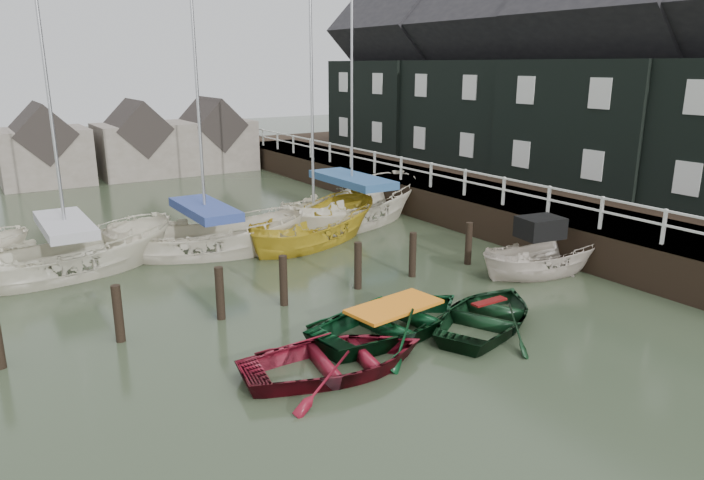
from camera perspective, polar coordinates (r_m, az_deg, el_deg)
ground at (r=15.44m, az=2.94°, el=-8.47°), size 120.00×120.00×0.00m
pier at (r=28.36m, az=6.81°, el=4.19°), size 3.04×32.00×2.70m
land_strip at (r=32.24m, az=14.41°, el=3.90°), size 14.00×38.00×1.50m
quay_houses at (r=30.72m, az=17.00°, el=13.86°), size 6.52×28.14×10.01m
mooring_pilings at (r=17.10m, az=-5.97°, el=-4.27°), size 13.72×0.22×1.80m
far_sheds at (r=38.76m, az=-19.12°, el=8.24°), size 14.00×4.08×4.39m
rowboat_red at (r=13.65m, az=-1.42°, el=-11.86°), size 4.51×3.55×0.85m
rowboat_green at (r=15.50m, az=3.83°, el=-8.39°), size 4.89×3.78×0.93m
rowboat_dkgreen at (r=16.22m, az=12.24°, el=-7.59°), size 4.90×4.35×0.84m
motorboat at (r=20.51m, az=16.84°, el=-2.66°), size 4.59×2.35×2.61m
sailboat_a at (r=21.57m, az=-24.19°, el=-2.58°), size 7.04×3.45×11.97m
sailboat_b at (r=22.32m, az=-12.99°, el=-0.99°), size 7.22×4.76×11.38m
sailboat_c at (r=23.39m, az=-3.46°, el=0.03°), size 7.03×4.82×10.56m
sailboat_d at (r=25.92m, az=-0.01°, el=1.73°), size 8.45×5.35×12.54m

